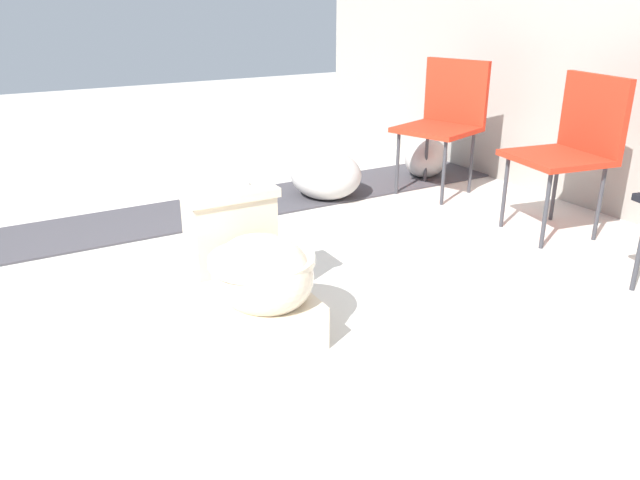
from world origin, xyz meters
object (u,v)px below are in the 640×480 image
object	(u,v)px
toilet	(252,274)
folding_chair_left	(446,113)
boulder_far	(326,175)
boulder_near	(426,158)
folding_chair_middle	(574,139)

from	to	relation	value
toilet	folding_chair_left	xyz separation A→B (m)	(-1.05, 1.84, 0.29)
boulder_far	toilet	bearing A→B (deg)	-40.28
folding_chair_left	boulder_near	size ratio (longest dim) A/B	2.24
folding_chair_middle	boulder_far	size ratio (longest dim) A/B	1.80
toilet	folding_chair_left	size ratio (longest dim) A/B	0.77
boulder_near	boulder_far	xyz separation A→B (m)	(0.08, -0.87, 0.02)
boulder_near	boulder_far	distance (m)	0.87
toilet	folding_chair_middle	world-z (taller)	folding_chair_middle
toilet	boulder_far	distance (m)	1.68
folding_chair_middle	boulder_near	world-z (taller)	folding_chair_middle
toilet	folding_chair_middle	distance (m)	1.93
toilet	boulder_near	distance (m)	2.38
boulder_near	boulder_far	world-z (taller)	boulder_far
folding_chair_left	folding_chair_middle	bearing A→B (deg)	75.68
folding_chair_middle	boulder_far	xyz separation A→B (m)	(-1.16, -0.82, -0.36)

